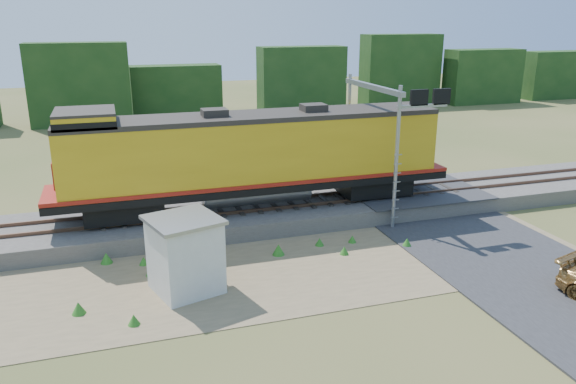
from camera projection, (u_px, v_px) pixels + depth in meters
name	position (u px, v px, depth m)	size (l,w,h in m)	color
ground	(335.00, 266.00, 23.05)	(140.00, 140.00, 0.00)	#475123
ballast	(291.00, 211.00, 28.38)	(70.00, 5.00, 0.80)	slate
rails	(291.00, 202.00, 28.24)	(70.00, 1.54, 0.16)	brown
dirt_shoulder	(285.00, 267.00, 22.92)	(26.00, 8.00, 0.03)	#8C7754
road	(471.00, 238.00, 25.72)	(7.00, 66.00, 0.86)	#38383A
tree_line_north	(193.00, 86.00, 56.68)	(130.00, 3.00, 6.50)	#173814
weed_clumps	(252.00, 276.00, 22.12)	(15.00, 6.20, 0.56)	#2D7220
locomotive	(250.00, 155.00, 26.89)	(19.41, 2.96, 5.01)	black
shed	(185.00, 254.00, 20.59)	(3.02, 3.02, 2.87)	silver
signal_gantry	(384.00, 115.00, 27.71)	(2.72, 6.20, 6.85)	gray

